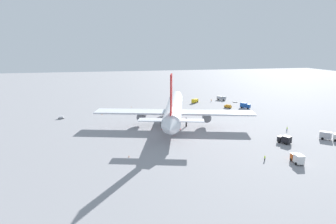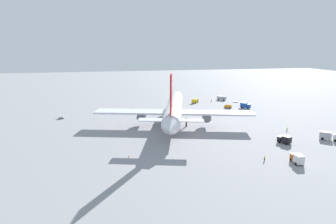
{
  "view_description": "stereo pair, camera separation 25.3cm",
  "coord_description": "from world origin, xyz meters",
  "px_view_note": "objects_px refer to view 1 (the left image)",
  "views": [
    {
      "loc": [
        -125.15,
        30.78,
        35.06
      ],
      "look_at": [
        1.51,
        2.48,
        5.76
      ],
      "focal_mm": 31.23,
      "sensor_mm": 36.0,
      "label": 1
    },
    {
      "loc": [
        -125.2,
        30.54,
        35.06
      ],
      "look_at": [
        1.51,
        2.48,
        5.76
      ],
      "focal_mm": 31.23,
      "sensor_mm": 36.0,
      "label": 2
    }
  ],
  "objects_px": {
    "baggage_cart_0": "(235,102)",
    "service_truck_4": "(195,101)",
    "airliner": "(174,109)",
    "service_truck_5": "(221,98)",
    "service_truck_3": "(285,139)",
    "service_truck_1": "(298,158)",
    "traffic_cone_1": "(129,156)",
    "service_van": "(228,106)",
    "service_truck_2": "(245,105)",
    "ground_worker_0": "(211,100)",
    "traffic_cone_0": "(102,114)",
    "service_truck_0": "(329,136)",
    "ground_worker_2": "(265,158)",
    "ground_worker_1": "(287,129)",
    "traffic_cone_2": "(131,107)",
    "baggage_cart_1": "(243,104)",
    "baggage_cart_2": "(61,117)"
  },
  "relations": [
    {
      "from": "traffic_cone_2",
      "to": "baggage_cart_1",
      "type": "bearing_deg",
      "value": -96.54
    },
    {
      "from": "service_truck_1",
      "to": "ground_worker_1",
      "type": "xyz_separation_m",
      "value": [
        31.93,
        -18.24,
        -0.7
      ]
    },
    {
      "from": "service_truck_3",
      "to": "service_truck_4",
      "type": "bearing_deg",
      "value": 5.58
    },
    {
      "from": "service_truck_4",
      "to": "ground_worker_2",
      "type": "height_order",
      "value": "service_truck_4"
    },
    {
      "from": "traffic_cone_1",
      "to": "service_van",
      "type": "bearing_deg",
      "value": -44.22
    },
    {
      "from": "baggage_cart_0",
      "to": "traffic_cone_2",
      "type": "height_order",
      "value": "traffic_cone_2"
    },
    {
      "from": "service_truck_2",
      "to": "ground_worker_0",
      "type": "xyz_separation_m",
      "value": [
        23.17,
        11.85,
        -0.81
      ]
    },
    {
      "from": "service_truck_1",
      "to": "baggage_cart_0",
      "type": "bearing_deg",
      "value": -14.55
    },
    {
      "from": "baggage_cart_0",
      "to": "service_truck_4",
      "type": "bearing_deg",
      "value": 80.74
    },
    {
      "from": "service_truck_3",
      "to": "baggage_cart_0",
      "type": "distance_m",
      "value": 80.8
    },
    {
      "from": "airliner",
      "to": "service_truck_5",
      "type": "relative_size",
      "value": 11.72
    },
    {
      "from": "baggage_cart_1",
      "to": "ground_worker_2",
      "type": "xyz_separation_m",
      "value": [
        -83.59,
        34.45,
        0.04
      ]
    },
    {
      "from": "service_truck_3",
      "to": "baggage_cart_1",
      "type": "xyz_separation_m",
      "value": [
        70.21,
        -18.45,
        -0.76
      ]
    },
    {
      "from": "service_truck_1",
      "to": "ground_worker_1",
      "type": "height_order",
      "value": "service_truck_1"
    },
    {
      "from": "baggage_cart_0",
      "to": "traffic_cone_1",
      "type": "height_order",
      "value": "traffic_cone_1"
    },
    {
      "from": "service_truck_4",
      "to": "baggage_cart_2",
      "type": "distance_m",
      "value": 81.45
    },
    {
      "from": "service_van",
      "to": "ground_worker_2",
      "type": "distance_m",
      "value": 80.13
    },
    {
      "from": "ground_worker_2",
      "to": "baggage_cart_1",
      "type": "bearing_deg",
      "value": -22.4
    },
    {
      "from": "ground_worker_1",
      "to": "traffic_cone_0",
      "type": "height_order",
      "value": "ground_worker_1"
    },
    {
      "from": "baggage_cart_0",
      "to": "baggage_cart_2",
      "type": "bearing_deg",
      "value": 101.65
    },
    {
      "from": "service_truck_1",
      "to": "service_van",
      "type": "relative_size",
      "value": 1.16
    },
    {
      "from": "service_truck_3",
      "to": "ground_worker_1",
      "type": "bearing_deg",
      "value": -36.91
    },
    {
      "from": "service_truck_5",
      "to": "traffic_cone_0",
      "type": "xyz_separation_m",
      "value": [
        -26.4,
        77.73,
        -1.21
      ]
    },
    {
      "from": "service_truck_4",
      "to": "service_van",
      "type": "relative_size",
      "value": 1.33
    },
    {
      "from": "service_truck_2",
      "to": "baggage_cart_0",
      "type": "bearing_deg",
      "value": -7.87
    },
    {
      "from": "service_truck_0",
      "to": "ground_worker_0",
      "type": "xyz_separation_m",
      "value": [
        83.97,
        15.68,
        -0.82
      ]
    },
    {
      "from": "baggage_cart_1",
      "to": "ground_worker_0",
      "type": "bearing_deg",
      "value": 48.08
    },
    {
      "from": "service_truck_4",
      "to": "traffic_cone_2",
      "type": "xyz_separation_m",
      "value": [
        -5.12,
        40.7,
        -1.09
      ]
    },
    {
      "from": "service_truck_0",
      "to": "service_truck_5",
      "type": "height_order",
      "value": "service_truck_0"
    },
    {
      "from": "traffic_cone_2",
      "to": "service_truck_4",
      "type": "bearing_deg",
      "value": -82.82
    },
    {
      "from": "airliner",
      "to": "ground_worker_0",
      "type": "bearing_deg",
      "value": -36.23
    },
    {
      "from": "service_truck_0",
      "to": "service_truck_2",
      "type": "height_order",
      "value": "service_truck_2"
    },
    {
      "from": "traffic_cone_0",
      "to": "service_truck_2",
      "type": "bearing_deg",
      "value": -90.75
    },
    {
      "from": "service_truck_0",
      "to": "ground_worker_0",
      "type": "relative_size",
      "value": 3.69
    },
    {
      "from": "service_truck_5",
      "to": "service_van",
      "type": "relative_size",
      "value": 1.35
    },
    {
      "from": "service_truck_4",
      "to": "ground_worker_0",
      "type": "relative_size",
      "value": 3.5
    },
    {
      "from": "service_truck_2",
      "to": "traffic_cone_1",
      "type": "height_order",
      "value": "service_truck_2"
    },
    {
      "from": "service_truck_3",
      "to": "ground_worker_2",
      "type": "xyz_separation_m",
      "value": [
        -13.39,
        16.0,
        -0.72
      ]
    },
    {
      "from": "ground_worker_1",
      "to": "traffic_cone_2",
      "type": "relative_size",
      "value": 3.22
    },
    {
      "from": "service_truck_4",
      "to": "ground_worker_1",
      "type": "xyz_separation_m",
      "value": [
        -68.73,
        -18.86,
        -0.47
      ]
    },
    {
      "from": "service_truck_2",
      "to": "traffic_cone_2",
      "type": "bearing_deg",
      "value": 74.94
    },
    {
      "from": "service_truck_1",
      "to": "baggage_cart_1",
      "type": "distance_m",
      "value": 91.58
    },
    {
      "from": "ground_worker_0",
      "to": "ground_worker_2",
      "type": "distance_m",
      "value": 99.18
    },
    {
      "from": "service_truck_0",
      "to": "ground_worker_2",
      "type": "distance_m",
      "value": 37.33
    },
    {
      "from": "service_truck_3",
      "to": "ground_worker_1",
      "type": "height_order",
      "value": "service_truck_3"
    },
    {
      "from": "ground_worker_2",
      "to": "service_truck_4",
      "type": "bearing_deg",
      "value": -4.67
    },
    {
      "from": "service_truck_1",
      "to": "service_truck_3",
      "type": "height_order",
      "value": "service_truck_1"
    },
    {
      "from": "service_truck_1",
      "to": "traffic_cone_0",
      "type": "bearing_deg",
      "value": 36.28
    },
    {
      "from": "traffic_cone_0",
      "to": "traffic_cone_2",
      "type": "xyz_separation_m",
      "value": [
        16.11,
        -16.98,
        0.0
      ]
    },
    {
      "from": "service_van",
      "to": "service_truck_3",
      "type": "bearing_deg",
      "value": 174.78
    }
  ]
}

